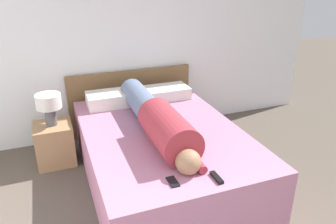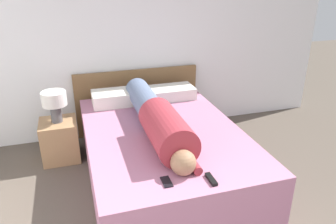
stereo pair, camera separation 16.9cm
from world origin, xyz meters
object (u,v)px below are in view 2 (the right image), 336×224
object	(u,v)px
nightstand	(60,140)
pillow_second	(170,93)
table_lamp	(54,102)
tv_remote	(211,179)
person_lying	(158,119)
pillow_near_headboard	(119,97)
cell_phone	(167,182)
bed	(163,155)

from	to	relation	value
nightstand	pillow_second	size ratio (longest dim) A/B	0.81
table_lamp	tv_remote	xyz separation A→B (m)	(1.08, -1.61, -0.12)
nightstand	person_lying	xyz separation A→B (m)	(0.92, -0.76, 0.47)
pillow_second	pillow_near_headboard	bearing A→B (deg)	-180.00
table_lamp	cell_phone	xyz separation A→B (m)	(0.77, -1.54, -0.13)
cell_phone	bed	bearing A→B (deg)	75.31
bed	tv_remote	world-z (taller)	tv_remote
nightstand	person_lying	world-z (taller)	person_lying
tv_remote	cell_phone	distance (m)	0.32
pillow_near_headboard	tv_remote	bearing A→B (deg)	-76.97
nightstand	pillow_near_headboard	bearing A→B (deg)	6.92
person_lying	tv_remote	world-z (taller)	person_lying
person_lying	pillow_second	xyz separation A→B (m)	(0.38, 0.85, -0.08)
nightstand	pillow_second	bearing A→B (deg)	3.68
person_lying	tv_remote	bearing A→B (deg)	-79.02
table_lamp	pillow_near_headboard	world-z (taller)	table_lamp
person_lying	pillow_second	bearing A→B (deg)	65.58
nightstand	tv_remote	xyz separation A→B (m)	(1.08, -1.61, 0.34)
pillow_near_headboard	bed	bearing A→B (deg)	-69.95
bed	nightstand	bearing A→B (deg)	143.89
pillow_near_headboard	nightstand	bearing A→B (deg)	-173.08
table_lamp	pillow_second	world-z (taller)	table_lamp
bed	nightstand	world-z (taller)	bed
nightstand	table_lamp	bearing A→B (deg)	-90.00
bed	table_lamp	xyz separation A→B (m)	(-0.98, 0.72, 0.41)
nightstand	pillow_second	world-z (taller)	pillow_second
nightstand	pillow_second	xyz separation A→B (m)	(1.30, 0.08, 0.39)
bed	cell_phone	xyz separation A→B (m)	(-0.22, -0.82, 0.28)
bed	nightstand	size ratio (longest dim) A/B	4.61
tv_remote	cell_phone	xyz separation A→B (m)	(-0.31, 0.07, -0.01)
table_lamp	cell_phone	world-z (taller)	table_lamp
person_lying	cell_phone	xyz separation A→B (m)	(-0.15, -0.77, -0.14)
nightstand	tv_remote	size ratio (longest dim) A/B	3.01
tv_remote	person_lying	bearing A→B (deg)	100.98
table_lamp	tv_remote	distance (m)	1.94
person_lying	pillow_second	distance (m)	0.93
person_lying	pillow_near_headboard	distance (m)	0.88
pillow_near_headboard	table_lamp	bearing A→B (deg)	-173.08
person_lying	pillow_second	size ratio (longest dim) A/B	3.06
person_lying	cell_phone	size ratio (longest dim) A/B	13.19
person_lying	tv_remote	size ratio (longest dim) A/B	11.43
pillow_second	tv_remote	xyz separation A→B (m)	(-0.22, -1.69, -0.05)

